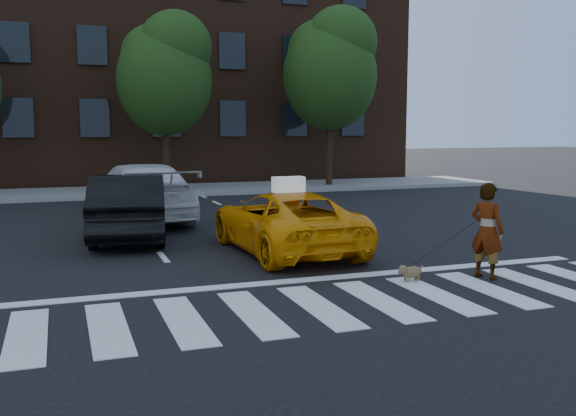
{
  "coord_description": "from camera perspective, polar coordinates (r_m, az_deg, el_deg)",
  "views": [
    {
      "loc": [
        -3.53,
        -8.49,
        2.63
      ],
      "look_at": [
        0.55,
        2.88,
        1.1
      ],
      "focal_mm": 40.0,
      "sensor_mm": 36.0,
      "label": 1
    }
  ],
  "objects": [
    {
      "name": "sidewalk_far",
      "position": [
        26.36,
        -11.94,
        1.51
      ],
      "size": [
        30.0,
        4.0,
        0.15
      ],
      "primitive_type": "cube",
      "color": "slate",
      "rests_on": "ground"
    },
    {
      "name": "white_suv",
      "position": [
        18.45,
        -13.01,
        1.38
      ],
      "size": [
        2.75,
        5.76,
        1.62
      ],
      "primitive_type": "imported",
      "rotation": [
        0.0,
        0.0,
        3.23
      ],
      "color": "silver",
      "rests_on": "ground"
    },
    {
      "name": "black_sedan",
      "position": [
        15.61,
        -13.96,
        0.15
      ],
      "size": [
        2.23,
        4.82,
        1.53
      ],
      "primitive_type": "imported",
      "rotation": [
        0.0,
        0.0,
        3.01
      ],
      "color": "black",
      "rests_on": "ground"
    },
    {
      "name": "dog",
      "position": [
        11.21,
        10.79,
        -5.58
      ],
      "size": [
        0.52,
        0.22,
        0.29
      ],
      "rotation": [
        0.0,
        0.0,
        0.07
      ],
      "color": "#865E44",
      "rests_on": "ground"
    },
    {
      "name": "crosswalk",
      "position": [
        9.56,
        2.76,
        -8.72
      ],
      "size": [
        13.0,
        2.4,
        0.01
      ],
      "primitive_type": "cube",
      "color": "silver",
      "rests_on": "ground"
    },
    {
      "name": "tree_right",
      "position": [
        27.91,
        3.82,
        12.63
      ],
      "size": [
        4.0,
        4.0,
        7.7
      ],
      "color": "black",
      "rests_on": "ground"
    },
    {
      "name": "building",
      "position": [
        33.85,
        -13.99,
        12.74
      ],
      "size": [
        26.0,
        10.0,
        12.0
      ],
      "primitive_type": "cube",
      "color": "#412617",
      "rests_on": "ground"
    },
    {
      "name": "tree_mid",
      "position": [
        25.9,
        -10.87,
        12.02
      ],
      "size": [
        3.69,
        3.69,
        7.1
      ],
      "color": "black",
      "rests_on": "ground"
    },
    {
      "name": "woman",
      "position": [
        11.65,
        17.27,
        -1.95
      ],
      "size": [
        0.61,
        0.72,
        1.68
      ],
      "primitive_type": "imported",
      "rotation": [
        0.0,
        0.0,
        1.97
      ],
      "color": "#999999",
      "rests_on": "ground"
    },
    {
      "name": "taxi_sign",
      "position": [
        13.26,
        0.04,
        2.11
      ],
      "size": [
        0.66,
        0.3,
        0.32
      ],
      "primitive_type": "cube",
      "rotation": [
        0.0,
        0.0,
        3.18
      ],
      "color": "white",
      "rests_on": "taxi"
    },
    {
      "name": "ground",
      "position": [
        9.57,
        2.76,
        -8.76
      ],
      "size": [
        120.0,
        120.0,
        0.0
      ],
      "primitive_type": "plane",
      "color": "black",
      "rests_on": "ground"
    },
    {
      "name": "stop_line",
      "position": [
        11.01,
        -0.45,
        -6.58
      ],
      "size": [
        12.0,
        0.3,
        0.01
      ],
      "primitive_type": "cube",
      "color": "silver",
      "rests_on": "ground"
    },
    {
      "name": "taxi",
      "position": [
        13.54,
        -0.24,
        -1.21
      ],
      "size": [
        2.32,
        4.72,
        1.29
      ],
      "primitive_type": "imported",
      "rotation": [
        0.0,
        0.0,
        3.18
      ],
      "color": "orange",
      "rests_on": "ground"
    }
  ]
}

